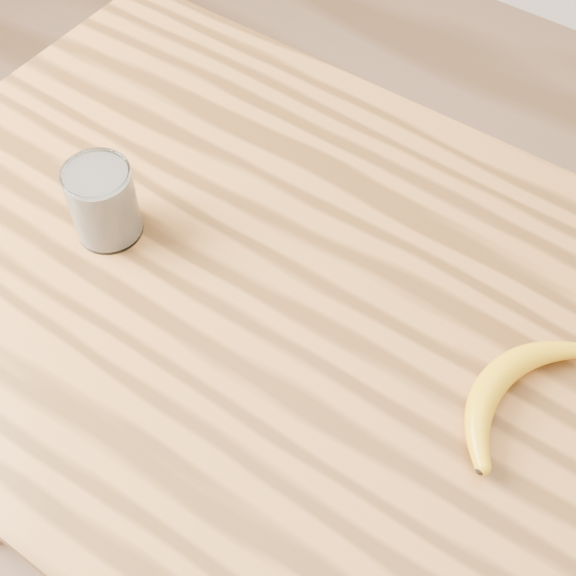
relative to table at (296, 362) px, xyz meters
The scene contains 3 objects.
table is the anchor object (origin of this frame).
smoothie_glass 0.32m from the table, behind, with size 0.08×0.08×0.11m.
banana 0.28m from the table, ahead, with size 0.10×0.28×0.03m, color gold, non-canonical shape.
Camera 1 is at (0.31, -0.45, 1.69)m, focal length 50.00 mm.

